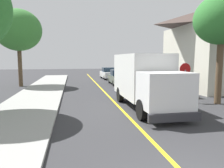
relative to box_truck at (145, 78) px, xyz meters
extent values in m
cube|color=gold|center=(-1.49, 1.45, -1.76)|extent=(0.16, 56.00, 0.01)
cube|color=silver|center=(-0.01, 0.73, 0.13)|extent=(2.46, 5.03, 2.60)
cube|color=white|center=(0.03, -2.77, -0.32)|extent=(2.30, 2.03, 1.70)
cube|color=#1E2D3D|center=(0.05, -3.67, 0.06)|extent=(2.04, 0.11, 0.75)
cube|color=#2D2D33|center=(0.05, -3.85, -1.35)|extent=(2.40, 0.23, 0.36)
cylinder|color=black|center=(1.08, -2.55, -1.27)|extent=(0.31, 1.00, 1.00)
cylinder|color=black|center=(-1.02, -2.58, -1.27)|extent=(0.31, 1.00, 1.00)
cylinder|color=black|center=(1.03, 2.00, -1.27)|extent=(0.31, 1.00, 1.00)
cylinder|color=black|center=(-1.07, 1.97, -1.27)|extent=(0.31, 1.00, 1.00)
cube|color=#2D4793|center=(0.82, 6.19, -1.12)|extent=(2.01, 4.48, 0.76)
cube|color=#1E2D3D|center=(0.83, 6.34, -0.42)|extent=(1.67, 1.88, 0.64)
cylinder|color=black|center=(1.54, 4.75, -1.45)|extent=(0.25, 0.65, 0.64)
cylinder|color=black|center=(-0.04, 4.83, -1.45)|extent=(0.25, 0.65, 0.64)
cylinder|color=black|center=(1.68, 7.56, -1.45)|extent=(0.25, 0.65, 0.64)
cylinder|color=black|center=(0.10, 7.64, -1.45)|extent=(0.25, 0.65, 0.64)
cube|color=#4C564C|center=(0.90, 11.82, -1.12)|extent=(1.84, 4.41, 0.76)
cube|color=#1E2D3D|center=(0.90, 11.97, -0.42)|extent=(1.60, 1.81, 0.64)
cylinder|color=black|center=(1.68, 10.41, -1.45)|extent=(0.23, 0.64, 0.64)
cylinder|color=black|center=(0.10, 10.42, -1.45)|extent=(0.23, 0.64, 0.64)
cylinder|color=black|center=(1.70, 13.22, -1.45)|extent=(0.23, 0.64, 0.64)
cylinder|color=black|center=(0.12, 13.24, -1.45)|extent=(0.23, 0.64, 0.64)
cube|color=silver|center=(0.88, 18.79, -1.12)|extent=(1.97, 4.47, 0.76)
cube|color=#1E2D3D|center=(0.87, 18.94, -0.42)|extent=(1.65, 1.86, 0.64)
cylinder|color=black|center=(1.72, 17.41, -1.45)|extent=(0.24, 0.65, 0.64)
cylinder|color=black|center=(0.14, 17.35, -1.45)|extent=(0.24, 0.65, 0.64)
cylinder|color=black|center=(1.61, 20.22, -1.45)|extent=(0.24, 0.65, 0.64)
cylinder|color=black|center=(0.03, 20.16, -1.45)|extent=(0.24, 0.65, 0.64)
cube|color=silver|center=(3.71, 4.37, -1.12)|extent=(1.91, 4.45, 0.76)
cube|color=#1E2D3D|center=(3.72, 4.22, -0.42)|extent=(1.63, 1.84, 0.64)
cylinder|color=black|center=(2.89, 5.76, -1.45)|extent=(0.24, 0.65, 0.64)
cylinder|color=black|center=(4.47, 5.80, -1.45)|extent=(0.24, 0.65, 0.64)
cylinder|color=black|center=(2.96, 2.94, -1.45)|extent=(0.24, 0.65, 0.64)
cylinder|color=black|center=(4.54, 2.98, -1.45)|extent=(0.24, 0.65, 0.64)
cylinder|color=gray|center=(3.16, 1.04, -0.67)|extent=(0.08, 0.08, 2.20)
cylinder|color=red|center=(3.16, 1.07, 0.48)|extent=(0.76, 0.03, 0.76)
cylinder|color=white|center=(3.16, 1.09, 0.48)|extent=(0.80, 0.02, 0.80)
cube|color=brown|center=(5.97, 5.88, -0.72)|extent=(0.10, 1.00, 2.10)
cylinder|color=brown|center=(5.04, 0.19, 0.18)|extent=(0.41, 0.41, 3.89)
ellipsoid|color=#2D702D|center=(5.04, 0.19, 3.60)|extent=(3.47, 3.47, 3.13)
cylinder|color=brown|center=(-9.66, 11.96, 0.16)|extent=(0.42, 0.42, 3.85)
ellipsoid|color=#387A33|center=(-9.66, 11.96, 4.10)|extent=(4.73, 4.73, 4.26)
camera|label=1|loc=(-4.23, -12.31, 1.16)|focal=34.88mm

